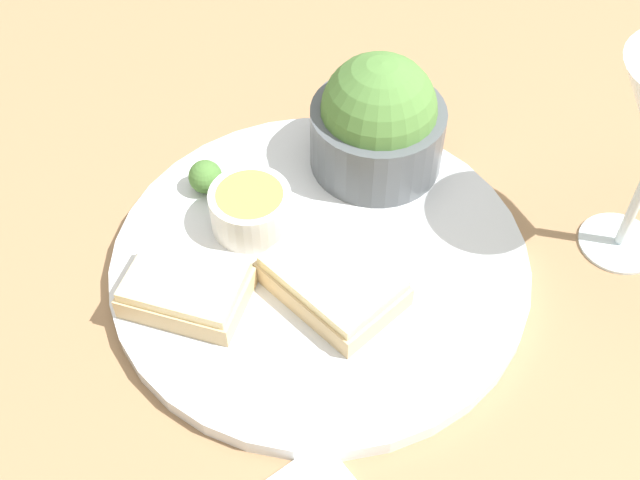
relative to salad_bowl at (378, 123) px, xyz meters
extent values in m
plane|color=#93704C|center=(-0.05, 0.10, -0.06)|extent=(4.00, 4.00, 0.00)
cylinder|color=silver|center=(-0.05, 0.10, -0.05)|extent=(0.32, 0.32, 0.01)
cylinder|color=#4C5156|center=(0.00, 0.00, -0.02)|extent=(0.11, 0.11, 0.05)
sphere|color=#4C7A38|center=(0.00, 0.00, 0.01)|extent=(0.09, 0.09, 0.09)
cylinder|color=white|center=(0.01, 0.12, -0.03)|extent=(0.06, 0.06, 0.03)
cylinder|color=tan|center=(0.01, 0.12, -0.01)|extent=(0.05, 0.05, 0.01)
cube|color=#D1B27F|center=(-0.08, 0.11, -0.03)|extent=(0.10, 0.08, 0.02)
cube|color=beige|center=(-0.08, 0.11, -0.02)|extent=(0.10, 0.07, 0.01)
cube|color=#D1B27F|center=(-0.02, 0.20, -0.03)|extent=(0.10, 0.10, 0.02)
cube|color=beige|center=(-0.02, 0.20, -0.02)|extent=(0.10, 0.09, 0.01)
cylinder|color=silver|center=(-0.18, -0.10, -0.05)|extent=(0.06, 0.06, 0.01)
cylinder|color=silver|center=(-0.18, -0.10, -0.01)|extent=(0.01, 0.01, 0.09)
sphere|color=#477533|center=(0.06, 0.13, -0.03)|extent=(0.03, 0.03, 0.03)
camera|label=1|loc=(-0.35, 0.34, 0.43)|focal=45.00mm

